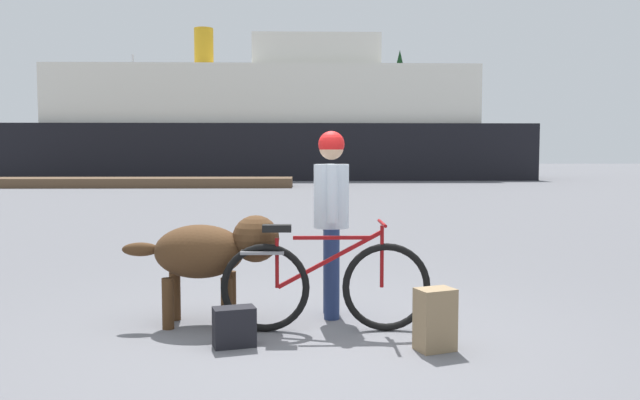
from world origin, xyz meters
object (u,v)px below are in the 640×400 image
Objects in this scene: bicycle at (324,284)px; dog at (212,251)px; person_cyclist at (331,206)px; sailboat_moored at (135,168)px; ferry_boat at (268,126)px; handbag_pannier at (234,327)px; backpack at (435,319)px.

dog reaches higher than bicycle.
person_cyclist is 0.21× the size of sailboat_moored.
sailboat_moored is (-11.32, 37.76, 0.10)m from bicycle.
ferry_boat reaches higher than dog.
dog is 0.17× the size of sailboat_moored.
person_cyclist is at bearing 49.01° from handbag_pannier.
handbag_pannier is at bearing 174.78° from backpack.
ferry_boat is (-3.05, 33.11, 2.79)m from backpack.
backpack is 40.19m from sailboat_moored.
sailboat_moored is at bearing 107.01° from person_cyclist.
sailboat_moored is (-9.10, 5.20, -2.53)m from ferry_boat.
bicycle is at bearing -14.73° from dog.
dog is 0.05× the size of ferry_boat.
ferry_boat reaches higher than backpack.
backpack is at bearing -33.51° from bicycle.
handbag_pannier is at bearing -74.47° from sailboat_moored.
ferry_boat reaches higher than person_cyclist.
bicycle is 1.00m from backpack.
person_cyclist reaches higher than handbag_pannier.
sailboat_moored reaches higher than bicycle.
backpack is at bearing -72.41° from sailboat_moored.
person_cyclist reaches higher than dog.
ferry_boat reaches higher than handbag_pannier.
person_cyclist is at bearing -72.99° from sailboat_moored.
handbag_pannier is (0.26, -0.66, -0.49)m from dog.
handbag_pannier is 0.01× the size of ferry_boat.
handbag_pannier is 39.62m from sailboat_moored.
dog reaches higher than backpack.
bicycle is 0.22× the size of sailboat_moored.
dog reaches higher than handbag_pannier.
dog is (-1.05, -0.25, -0.37)m from person_cyclist.
bicycle is 0.06× the size of ferry_boat.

